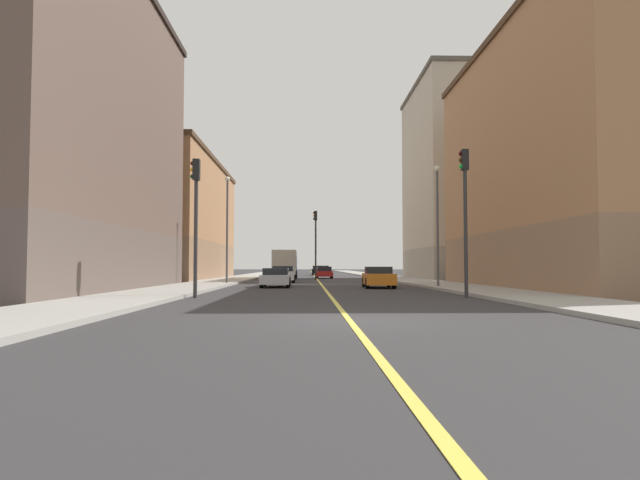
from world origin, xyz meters
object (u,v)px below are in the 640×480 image
at_px(traffic_light_left_near, 465,202).
at_px(street_lamp_left_near, 437,213).
at_px(building_right_midblock, 165,220).
at_px(car_silver, 276,278).
at_px(building_left_near, 580,160).
at_px(car_red, 324,273).
at_px(building_left_mid, 466,181).
at_px(car_white, 283,274).
at_px(traffic_light_median_far, 316,236).
at_px(car_orange, 378,277).
at_px(street_lamp_right_near, 227,219).
at_px(traffic_light_right_near, 196,208).
at_px(car_maroon, 323,271).
at_px(building_right_corner, 37,129).
at_px(box_truck, 285,264).
at_px(car_black, 319,270).
at_px(car_yellow, 286,271).

relative_size(traffic_light_left_near, street_lamp_left_near, 0.88).
relative_size(building_right_midblock, car_silver, 5.73).
xyz_separation_m(building_left_near, car_red, (-14.36, 27.64, -7.04)).
height_order(building_left_mid, car_white, building_left_mid).
relative_size(traffic_light_median_far, car_orange, 1.51).
xyz_separation_m(building_right_midblock, car_red, (16.06, 4.71, -5.34)).
bearing_deg(street_lamp_right_near, traffic_light_left_near, -52.01).
bearing_deg(traffic_light_right_near, building_right_midblock, 106.60).
relative_size(building_right_midblock, car_maroon, 6.20).
distance_m(building_right_corner, car_silver, 15.85).
relative_size(building_right_midblock, traffic_light_right_near, 4.40).
xyz_separation_m(traffic_light_left_near, traffic_light_right_near, (-11.52, 0.00, -0.28)).
relative_size(traffic_light_left_near, box_truck, 0.85).
height_order(car_red, car_black, car_black).
bearing_deg(box_truck, building_right_midblock, -170.25).
bearing_deg(traffic_light_median_far, car_maroon, 86.51).
height_order(building_right_corner, car_yellow, building_right_corner).
xyz_separation_m(building_left_mid, building_right_corner, (-30.42, -26.46, -1.44)).
bearing_deg(building_left_near, car_white, 144.20).
relative_size(building_left_mid, traffic_light_left_near, 3.13).
bearing_deg(car_silver, building_right_midblock, 121.55).
xyz_separation_m(building_right_midblock, car_silver, (12.19, -19.85, -5.35)).
bearing_deg(traffic_light_right_near, box_truck, 85.80).
bearing_deg(building_left_near, car_silver, 170.42).
relative_size(street_lamp_left_near, box_truck, 0.97).
bearing_deg(car_white, building_left_near, -35.80).
height_order(traffic_light_left_near, car_red, traffic_light_left_near).
bearing_deg(traffic_light_left_near, car_orange, 102.72).
bearing_deg(car_orange, car_red, 95.57).
xyz_separation_m(traffic_light_right_near, street_lamp_left_near, (12.54, 9.16, 0.69)).
relative_size(car_yellow, box_truck, 0.57).
distance_m(car_white, box_truck, 11.88).
xyz_separation_m(car_black, box_truck, (-4.04, -25.22, 0.90)).
bearing_deg(car_orange, building_left_near, -8.50).
relative_size(building_left_mid, building_right_midblock, 0.77).
xyz_separation_m(building_left_near, box_truck, (-18.51, 24.97, -6.07)).
relative_size(car_silver, car_orange, 1.04).
relative_size(building_left_near, building_right_corner, 1.05).
bearing_deg(building_right_midblock, traffic_light_median_far, -11.39).
bearing_deg(building_right_midblock, box_truck, 9.75).
distance_m(building_left_near, car_black, 52.70).
relative_size(street_lamp_right_near, car_orange, 1.75).
xyz_separation_m(building_left_mid, street_lamp_right_near, (-21.97, -15.94, -5.25)).
bearing_deg(car_red, building_right_midblock, -163.66).
distance_m(car_silver, car_yellow, 38.22).
xyz_separation_m(traffic_light_median_far, car_black, (0.96, 30.28, -3.53)).
distance_m(street_lamp_left_near, car_silver, 10.86).
distance_m(traffic_light_left_near, car_yellow, 51.03).
xyz_separation_m(building_right_corner, building_right_midblock, (0.00, 26.16, -2.58)).
bearing_deg(box_truck, car_maroon, 75.98).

